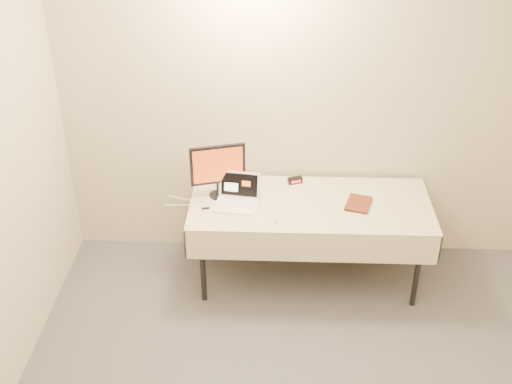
{
  "coord_description": "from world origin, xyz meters",
  "views": [
    {
      "loc": [
        -0.26,
        -2.13,
        3.39
      ],
      "look_at": [
        -0.42,
        1.99,
        0.86
      ],
      "focal_mm": 45.0,
      "sensor_mm": 36.0,
      "label": 1
    }
  ],
  "objects_px": {
    "laptop": "(238,197)",
    "monitor": "(218,167)",
    "book": "(348,190)",
    "table": "(310,210)"
  },
  "relations": [
    {
      "from": "table",
      "to": "laptop",
      "type": "distance_m",
      "value": 0.57
    },
    {
      "from": "laptop",
      "to": "monitor",
      "type": "relative_size",
      "value": 0.81
    },
    {
      "from": "laptop",
      "to": "monitor",
      "type": "bearing_deg",
      "value": 154.42
    },
    {
      "from": "monitor",
      "to": "book",
      "type": "xyz_separation_m",
      "value": [
        1.0,
        -0.07,
        -0.14
      ]
    },
    {
      "from": "laptop",
      "to": "book",
      "type": "relative_size",
      "value": 1.49
    },
    {
      "from": "table",
      "to": "laptop",
      "type": "xyz_separation_m",
      "value": [
        -0.56,
        -0.02,
        0.12
      ]
    },
    {
      "from": "monitor",
      "to": "table",
      "type": "bearing_deg",
      "value": -21.9
    },
    {
      "from": "table",
      "to": "book",
      "type": "distance_m",
      "value": 0.33
    },
    {
      "from": "laptop",
      "to": "monitor",
      "type": "xyz_separation_m",
      "value": [
        -0.16,
        0.1,
        0.2
      ]
    },
    {
      "from": "laptop",
      "to": "book",
      "type": "bearing_deg",
      "value": 10.11
    }
  ]
}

